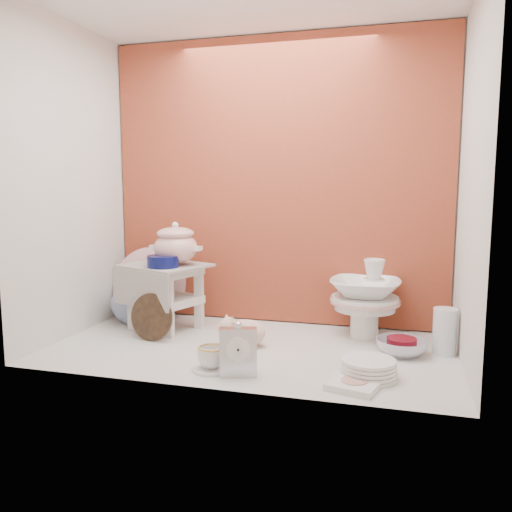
% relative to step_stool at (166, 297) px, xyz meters
% --- Properties ---
extents(ground, '(1.80, 1.80, 0.00)m').
position_rel_step_stool_xyz_m(ground, '(0.51, -0.20, -0.17)').
color(ground, silver).
rests_on(ground, ground).
extents(niche_shell, '(1.86, 1.03, 1.53)m').
position_rel_step_stool_xyz_m(niche_shell, '(0.51, -0.02, 0.76)').
color(niche_shell, '#A13628').
rests_on(niche_shell, ground).
extents(step_stool, '(0.49, 0.45, 0.33)m').
position_rel_step_stool_xyz_m(step_stool, '(0.00, 0.00, 0.00)').
color(step_stool, silver).
rests_on(step_stool, ground).
extents(soup_tureen, '(0.33, 0.33, 0.22)m').
position_rel_step_stool_xyz_m(soup_tureen, '(0.06, -0.00, 0.28)').
color(soup_tureen, white).
rests_on(soup_tureen, step_stool).
extents(cobalt_bowl, '(0.19, 0.19, 0.06)m').
position_rel_step_stool_xyz_m(cobalt_bowl, '(0.03, -0.09, 0.20)').
color(cobalt_bowl, '#090F48').
rests_on(cobalt_bowl, step_stool).
extents(floral_platter, '(0.42, 0.20, 0.39)m').
position_rel_step_stool_xyz_m(floral_platter, '(-0.18, 0.18, 0.03)').
color(floral_platter, white).
rests_on(floral_platter, ground).
extents(blue_white_vase, '(0.34, 0.34, 0.27)m').
position_rel_step_stool_xyz_m(blue_white_vase, '(-0.23, 0.09, -0.03)').
color(blue_white_vase, silver).
rests_on(blue_white_vase, ground).
extents(lacquer_tray, '(0.23, 0.08, 0.23)m').
position_rel_step_stool_xyz_m(lacquer_tray, '(0.03, -0.21, -0.05)').
color(lacquer_tray, black).
rests_on(lacquer_tray, ground).
extents(mantel_clock, '(0.15, 0.09, 0.21)m').
position_rel_step_stool_xyz_m(mantel_clock, '(0.56, -0.55, -0.06)').
color(mantel_clock, silver).
rests_on(mantel_clock, ground).
extents(plush_pig, '(0.23, 0.16, 0.13)m').
position_rel_step_stool_xyz_m(plush_pig, '(0.49, -0.18, -0.10)').
color(plush_pig, beige).
rests_on(plush_pig, ground).
extents(teacup_saucer, '(0.16, 0.16, 0.01)m').
position_rel_step_stool_xyz_m(teacup_saucer, '(0.44, -0.52, -0.16)').
color(teacup_saucer, white).
rests_on(teacup_saucer, ground).
extents(gold_rim_teacup, '(0.15, 0.15, 0.09)m').
position_rel_step_stool_xyz_m(gold_rim_teacup, '(0.44, -0.52, -0.11)').
color(gold_rim_teacup, white).
rests_on(gold_rim_teacup, teacup_saucer).
extents(lattice_dish, '(0.21, 0.21, 0.02)m').
position_rel_step_stool_xyz_m(lattice_dish, '(1.01, -0.55, -0.15)').
color(lattice_dish, white).
rests_on(lattice_dish, ground).
extents(dinner_plate_stack, '(0.24, 0.24, 0.07)m').
position_rel_step_stool_xyz_m(dinner_plate_stack, '(1.05, -0.43, -0.13)').
color(dinner_plate_stack, white).
rests_on(dinner_plate_stack, ground).
extents(crystal_bowl, '(0.23, 0.23, 0.07)m').
position_rel_step_stool_xyz_m(crystal_bowl, '(1.17, -0.11, -0.13)').
color(crystal_bowl, silver).
rests_on(crystal_bowl, ground).
extents(clear_glass_vase, '(0.13, 0.13, 0.20)m').
position_rel_step_stool_xyz_m(clear_glass_vase, '(1.35, -0.05, -0.07)').
color(clear_glass_vase, silver).
rests_on(clear_glass_vase, ground).
extents(porcelain_tower, '(0.44, 0.44, 0.39)m').
position_rel_step_stool_xyz_m(porcelain_tower, '(1.00, 0.12, 0.03)').
color(porcelain_tower, white).
rests_on(porcelain_tower, ground).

